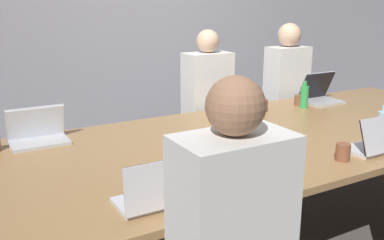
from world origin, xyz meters
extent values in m
plane|color=#4C4742|center=(0.00, 0.00, 0.00)|extent=(24.00, 24.00, 0.00)
cube|color=#9999A3|center=(0.00, 1.96, 1.40)|extent=(12.00, 0.06, 2.80)
cube|color=#9E7547|center=(0.00, 0.00, 0.71)|extent=(4.23, 1.57, 0.04)
cylinder|color=#4C4C51|center=(1.93, 0.60, 0.34)|extent=(0.08, 0.08, 0.69)
cube|color=silver|center=(-0.98, -0.55, 0.74)|extent=(0.35, 0.20, 0.02)
cube|color=silver|center=(-0.98, -0.65, 0.85)|extent=(0.36, 0.03, 0.21)
cube|color=black|center=(-0.98, -0.64, 0.85)|extent=(0.35, 0.03, 0.20)
cube|color=silver|center=(-0.93, -1.08, 0.81)|extent=(0.40, 0.24, 0.73)
sphere|color=#9E7051|center=(-0.93, -1.08, 1.27)|extent=(0.20, 0.20, 0.20)
cube|color=#B7B7BC|center=(-1.27, 0.54, 0.74)|extent=(0.35, 0.22, 0.02)
cube|color=#B7B7BC|center=(-1.27, 0.63, 0.85)|extent=(0.36, 0.08, 0.21)
cube|color=silver|center=(-1.27, 0.62, 0.85)|extent=(0.35, 0.08, 0.21)
cube|color=gray|center=(0.23, 0.52, 0.74)|extent=(0.33, 0.23, 0.02)
cube|color=gray|center=(0.23, 0.61, 0.86)|extent=(0.33, 0.07, 0.23)
cube|color=#0F1933|center=(0.23, 0.60, 0.86)|extent=(0.33, 0.07, 0.22)
cube|color=#2D2D38|center=(0.22, 0.96, 0.23)|extent=(0.32, 0.24, 0.45)
cube|color=silver|center=(0.22, 0.96, 0.81)|extent=(0.40, 0.24, 0.73)
sphere|color=beige|center=(0.22, 0.96, 1.27)|extent=(0.20, 0.20, 0.20)
cylinder|color=brown|center=(0.48, 0.53, 0.77)|extent=(0.09, 0.09, 0.10)
cube|color=silver|center=(0.46, -0.55, 0.74)|extent=(0.35, 0.21, 0.02)
cube|color=black|center=(0.46, -0.62, 0.84)|extent=(0.35, 0.08, 0.20)
cylinder|color=brown|center=(0.17, -0.59, 0.78)|extent=(0.08, 0.08, 0.10)
cylinder|color=#ADD1E0|center=(0.72, -0.43, 0.82)|extent=(0.07, 0.07, 0.18)
cylinder|color=#ADD1E0|center=(0.72, -0.43, 0.92)|extent=(0.03, 0.03, 0.04)
cube|color=#B7B7BC|center=(1.14, 0.51, 0.74)|extent=(0.34, 0.26, 0.02)
cube|color=#B7B7BC|center=(1.14, 0.60, 0.87)|extent=(0.34, 0.11, 0.25)
cube|color=black|center=(1.14, 0.59, 0.87)|extent=(0.34, 0.11, 0.24)
cube|color=#2D2D38|center=(1.16, 1.01, 0.23)|extent=(0.32, 0.24, 0.45)
cube|color=silver|center=(1.16, 1.01, 0.81)|extent=(0.40, 0.24, 0.73)
sphere|color=beige|center=(1.16, 1.01, 1.29)|extent=(0.22, 0.22, 0.22)
cylinder|color=brown|center=(0.89, 0.53, 0.77)|extent=(0.08, 0.08, 0.09)
cylinder|color=green|center=(0.86, 0.45, 0.82)|extent=(0.07, 0.07, 0.19)
cylinder|color=green|center=(0.86, 0.45, 0.93)|extent=(0.03, 0.03, 0.04)
cube|color=black|center=(-0.12, -0.20, 0.75)|extent=(0.06, 0.15, 0.05)
cube|color=silver|center=(-0.37, -0.10, 0.74)|extent=(0.23, 0.16, 0.02)
camera|label=1|loc=(-1.69, -2.15, 1.59)|focal=40.00mm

